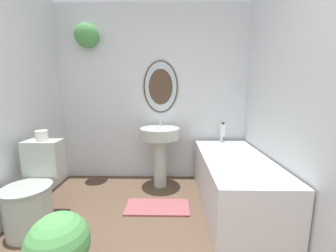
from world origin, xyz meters
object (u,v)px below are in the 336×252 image
toilet (34,194)px  bathtub (234,181)px  shampoo_bottle (223,130)px  toilet_paper_roll (42,136)px  potted_plant (59,248)px  pedestal_sink (160,144)px

toilet → bathtub: 1.99m
shampoo_bottle → toilet_paper_roll: bearing=-157.1°
bathtub → potted_plant: bearing=-145.1°
bathtub → potted_plant: 1.70m
toilet → potted_plant: (0.56, -0.60, -0.04)m
pedestal_sink → toilet_paper_roll: 1.32m
toilet → bathtub: bearing=10.8°
pedestal_sink → bathtub: pedestal_sink is taller
toilet → potted_plant: size_ratio=1.53×
pedestal_sink → bathtub: size_ratio=0.61×
toilet → pedestal_sink: bearing=37.4°
toilet → shampoo_bottle: shampoo_bottle is taller
pedestal_sink → shampoo_bottle: bearing=12.2°
bathtub → toilet: bearing=-169.2°
bathtub → potted_plant: bathtub is taller
potted_plant → pedestal_sink: bearing=69.0°
bathtub → shampoo_bottle: shampoo_bottle is taller
toilet → bathtub: toilet is taller
bathtub → toilet_paper_roll: bearing=-175.2°
bathtub → pedestal_sink: bearing=149.6°
toilet → potted_plant: 0.82m
pedestal_sink → bathtub: (0.83, -0.49, -0.29)m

